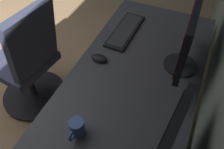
% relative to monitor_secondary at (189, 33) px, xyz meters
% --- Properties ---
extents(desk, '(1.99, 0.73, 0.73)m').
position_rel_monitor_secondary_xyz_m(desk, '(0.41, -0.22, -0.31)').
color(desk, '#38383D').
rests_on(desk, ground).
extents(monitor_secondary, '(0.55, 0.20, 0.43)m').
position_rel_monitor_secondary_xyz_m(monitor_secondary, '(0.00, 0.00, 0.00)').
color(monitor_secondary, black).
rests_on(monitor_secondary, desk).
extents(keyboard_main, '(0.42, 0.15, 0.02)m').
position_rel_monitor_secondary_xyz_m(keyboard_main, '(-0.18, -0.42, -0.24)').
color(keyboard_main, black).
rests_on(keyboard_main, desk).
extents(mouse_main, '(0.06, 0.10, 0.03)m').
position_rel_monitor_secondary_xyz_m(mouse_main, '(0.15, -0.47, -0.23)').
color(mouse_main, black).
rests_on(mouse_main, desk).
extents(coffee_mug, '(0.11, 0.07, 0.10)m').
position_rel_monitor_secondary_xyz_m(coffee_mug, '(0.64, -0.35, -0.20)').
color(coffee_mug, '#335193').
rests_on(coffee_mug, desk).
extents(office_chair, '(0.56, 0.58, 0.97)m').
position_rel_monitor_secondary_xyz_m(office_chair, '(0.17, -1.08, -0.52)').
color(office_chair, '#383D56').
rests_on(office_chair, ground).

